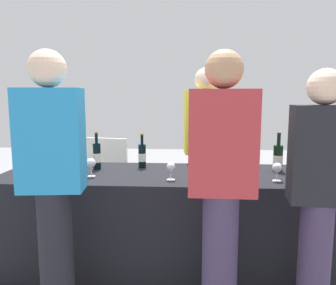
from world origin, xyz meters
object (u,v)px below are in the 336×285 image
Objects in this scene: wine_glass_1 at (171,167)px; wine_bottle_4 at (278,158)px; guest_0 at (52,176)px; wine_bottle_0 at (56,154)px; guest_2 at (319,189)px; wine_bottle_3 at (248,156)px; wine_glass_3 at (277,168)px; menu_board at (105,178)px; wine_bottle_5 at (301,159)px; wine_bottle_1 at (97,156)px; guest_1 at (221,180)px; wine_glass_0 at (91,163)px; server_pouring at (205,146)px; wine_glass_2 at (211,165)px; wine_bottle_2 at (142,155)px.

wine_bottle_4 is at bearing 21.60° from wine_glass_1.
wine_bottle_0 is at bearing 105.23° from guest_0.
guest_2 is at bearing -87.35° from wine_bottle_4.
guest_2 is (0.27, -0.85, -0.04)m from wine_bottle_3.
guest_0 is at bearing -146.50° from wine_glass_1.
wine_bottle_0 is at bearing 169.70° from wine_glass_3.
wine_bottle_5 is at bearing -15.71° from menu_board.
wine_bottle_3 is (1.28, 0.09, -0.00)m from wine_bottle_1.
guest_1 reaches higher than wine_bottle_5.
wine_bottle_0 is 1.00× the size of wine_bottle_1.
wine_bottle_5 reaches higher than wine_glass_1.
wine_bottle_1 is at bearing 153.11° from wine_glass_1.
wine_glass_1 is at bearing 27.61° from guest_0.
wine_glass_1 is (-0.63, -0.42, -0.02)m from wine_bottle_3.
guest_1 reaches higher than wine_bottle_4.
wine_bottle_0 is 0.21× the size of guest_2.
wine_bottle_0 reaches higher than wine_bottle_4.
wine_bottle_0 is 0.48m from wine_glass_0.
guest_2 reaches higher than wine_bottle_1.
wine_glass_3 is (1.39, -0.05, -0.01)m from wine_glass_0.
server_pouring reaches higher than wine_bottle_1.
wine_glass_0 is at bearing 167.55° from guest_2.
server_pouring reaches higher than menu_board.
wine_glass_1 is (0.62, -0.07, -0.01)m from wine_glass_0.
guest_2 reaches higher than wine_bottle_5.
wine_bottle_4 is at bearing 10.49° from wine_glass_0.
guest_0 is 1.07× the size of guest_2.
wine_glass_2 is at bearing 84.91° from server_pouring.
wine_glass_1 is at bearing 126.55° from guest_1.
wine_glass_0 is (0.03, -0.26, -0.01)m from wine_bottle_1.
guest_1 reaches higher than menu_board.
server_pouring is at bearing 90.30° from wine_glass_2.
guest_2 is (-0.14, -0.74, -0.04)m from wine_bottle_5.
wine_bottle_2 is at bearing -45.45° from menu_board.
wine_bottle_5 is at bearing 47.70° from guest_1.
wine_bottle_3 is at bearing 71.56° from guest_1.
wine_glass_0 is at bearing 75.63° from guest_0.
wine_bottle_0 is 2.40× the size of wine_glass_3.
wine_glass_0 is at bearing 177.93° from wine_glass_3.
guest_0 reaches higher than menu_board.
menu_board is (-1.86, 0.94, -0.43)m from wine_bottle_5.
menu_board is at bearing 150.29° from wine_bottle_3.
server_pouring is (0.94, 0.58, 0.01)m from wine_bottle_1.
menu_board is (-0.82, 1.25, -0.41)m from wine_glass_1.
guest_2 is at bearing -72.53° from wine_bottle_3.
wine_glass_2 is 0.48m from wine_glass_3.
guest_0 reaches higher than wine_glass_1.
wine_bottle_1 is 1.07× the size of wine_bottle_2.
guest_2 is at bearing -22.02° from wine_bottle_0.
guest_0 is (-1.00, -0.56, 0.03)m from wine_glass_2.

